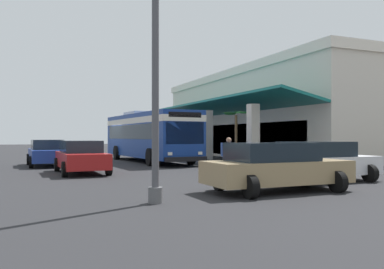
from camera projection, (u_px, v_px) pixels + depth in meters
ground at (220, 157)px, 31.54m from camera, size 120.00×120.00×0.00m
curb_strip at (174, 157)px, 30.60m from camera, size 29.27×0.50×0.12m
plaza_building at (279, 115)px, 34.33m from camera, size 24.69×14.01×6.97m
transit_bus at (148, 133)px, 26.26m from camera, size 11.36×3.35×3.34m
parked_sedan_tan at (276, 167)px, 11.97m from camera, size 2.47×4.42×1.47m
parked_sedan_blue at (47, 153)px, 22.44m from camera, size 4.46×2.12×1.47m
parked_sedan_red at (81, 156)px, 18.02m from camera, size 4.45×2.11×1.47m
parked_sedan_white at (319, 161)px, 14.59m from camera, size 2.55×4.47×1.47m
pedestrian at (229, 155)px, 16.14m from camera, size 0.37×0.65×1.62m
potted_palm at (236, 151)px, 24.13m from camera, size 1.98×1.88×3.24m
lot_light_pole at (155, 49)px, 9.93m from camera, size 0.60×0.60×7.14m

